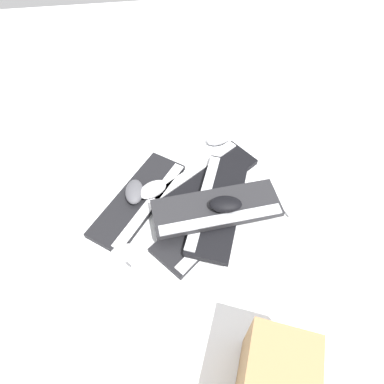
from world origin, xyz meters
The scene contains 13 objects.
ground_plane centered at (0.00, 0.00, 0.00)m, with size 3.20×3.20×0.00m, color white.
keyboard_0 centered at (0.25, 0.00, 0.01)m, with size 0.38×0.44×0.03m.
keyboard_1 centered at (0.01, 0.13, 0.01)m, with size 0.43×0.40×0.03m.
keyboard_2 centered at (-0.01, -0.06, 0.01)m, with size 0.45×0.37×0.03m.
keyboard_3 centered at (-0.03, 0.08, 0.04)m, with size 0.30×0.46×0.03m.
keyboard_4 centered at (-0.02, 0.12, 0.07)m, with size 0.45×0.19×0.03m.
mouse_0 centered at (0.26, -0.01, 0.05)m, with size 0.11×0.07×0.04m, color #4C4C51.
mouse_1 centered at (0.30, 0.22, 0.02)m, with size 0.11×0.07×0.04m, color silver.
mouse_2 centered at (-0.05, 0.13, 0.11)m, with size 0.11×0.07×0.04m, color black.
mouse_3 centered at (-0.10, -0.27, 0.02)m, with size 0.11×0.07×0.04m, color #B7B7BC.
mouse_4 centered at (0.19, -0.01, 0.05)m, with size 0.11×0.07×0.04m, color silver.
cable_0 centered at (-0.10, 0.00, 0.00)m, with size 0.43×0.27×0.01m.
cable_1 centered at (0.13, 0.03, 0.00)m, with size 0.55×0.39×0.01m.
Camera 1 is at (0.15, 0.75, 1.06)m, focal length 32.00 mm.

